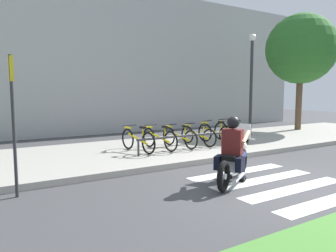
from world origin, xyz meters
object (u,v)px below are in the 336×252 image
at_px(bicycle_1, 159,138).
at_px(street_sign, 12,101).
at_px(rider, 233,145).
at_px(bicycle_5, 231,132).
at_px(bicycle_4, 215,133).
at_px(motorcycle, 234,161).
at_px(tree_near_rack, 301,49).
at_px(street_lamp, 251,76).
at_px(bicycle_0, 138,140).
at_px(bicycle_3, 198,135).
at_px(bicycle_2, 179,137).
at_px(bike_rack, 199,136).

relative_size(bicycle_1, street_sign, 0.66).
height_order(rider, bicycle_5, rider).
relative_size(bicycle_4, street_sign, 0.63).
relative_size(motorcycle, rider, 1.31).
bearing_deg(bicycle_5, tree_near_rack, 12.37).
xyz_separation_m(rider, bicycle_5, (3.22, 3.54, -0.30)).
xyz_separation_m(motorcycle, street_lamp, (4.85, 4.26, 2.09)).
distance_m(bicycle_4, bicycle_5, 0.74).
xyz_separation_m(street_lamp, street_sign, (-8.95, -2.90, -0.78)).
bearing_deg(rider, bicycle_1, 86.04).
relative_size(street_sign, tree_near_rack, 0.47).
distance_m(rider, bicycle_1, 3.56).
bearing_deg(bicycle_0, bicycle_5, -0.01).
xyz_separation_m(bicycle_0, bicycle_3, (2.23, 0.00, -0.02)).
xyz_separation_m(bicycle_0, bicycle_5, (3.72, -0.00, 0.01)).
xyz_separation_m(motorcycle, bicycle_0, (-0.57, 3.50, 0.05)).
bearing_deg(street_sign, bicycle_1, 26.65).
relative_size(bicycle_2, bicycle_5, 1.01).
bearing_deg(bicycle_0, bike_rack, -16.58).
distance_m(bicycle_0, street_sign, 4.32).
relative_size(motorcycle, bike_rack, 0.43).
height_order(bicycle_5, street_lamp, street_lamp).
xyz_separation_m(motorcycle, bicycle_3, (1.67, 3.50, 0.03)).
relative_size(bicycle_1, tree_near_rack, 0.31).
relative_size(bicycle_3, bike_rack, 0.38).
xyz_separation_m(bicycle_1, street_lamp, (4.68, 0.76, 2.05)).
xyz_separation_m(rider, street_sign, (-4.03, 1.39, 0.95)).
height_order(street_sign, tree_near_rack, tree_near_rack).
bearing_deg(street_sign, bicycle_4, 18.23).
height_order(rider, bicycle_3, rider).
bearing_deg(tree_near_rack, bicycle_1, -172.03).
relative_size(bicycle_0, bicycle_4, 1.05).
xyz_separation_m(rider, street_lamp, (4.92, 4.29, 1.73)).
bearing_deg(bicycle_5, motorcycle, -132.04).
distance_m(bicycle_0, tree_near_rack, 9.68).
xyz_separation_m(bicycle_2, tree_near_rack, (7.51, 1.16, 3.39)).
bearing_deg(street_sign, bicycle_3, 20.42).
relative_size(motorcycle, tree_near_rack, 0.34).
relative_size(bicycle_2, bike_rack, 0.38).
relative_size(bicycle_3, street_lamp, 0.39).
distance_m(bicycle_5, bike_rack, 1.94).
bearing_deg(bicycle_0, bicycle_1, 0.04).
height_order(bicycle_3, bike_rack, bicycle_3).
height_order(street_lamp, tree_near_rack, tree_near_rack).
bearing_deg(street_sign, street_lamp, 17.95).
xyz_separation_m(bicycle_3, tree_near_rack, (6.76, 1.16, 3.39)).
distance_m(motorcycle, bicycle_2, 3.62).
bearing_deg(tree_near_rack, motorcycle, -151.09).
bearing_deg(bicycle_3, rider, -116.10).
bearing_deg(bicycle_0, bicycle_3, 0.02).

